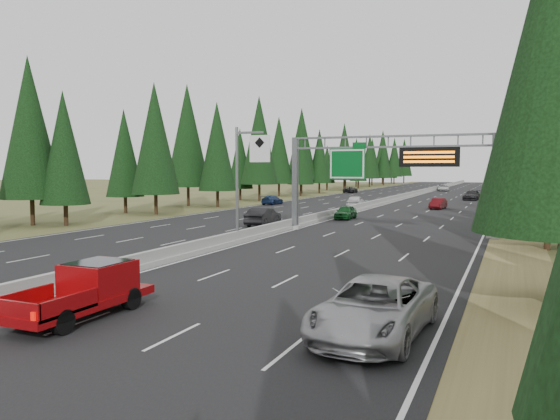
% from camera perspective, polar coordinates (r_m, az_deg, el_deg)
% --- Properties ---
extents(road, '(32.00, 260.00, 0.08)m').
position_cam_1_polar(road, '(90.21, 11.97, 0.95)').
color(road, black).
rests_on(road, ground).
extents(shoulder_right, '(3.60, 260.00, 0.06)m').
position_cam_1_polar(shoulder_right, '(88.49, 23.35, 0.61)').
color(shoulder_right, olive).
rests_on(shoulder_right, ground).
extents(shoulder_left, '(3.60, 260.00, 0.06)m').
position_cam_1_polar(shoulder_left, '(95.28, 1.41, 1.21)').
color(shoulder_left, '#4A5126').
rests_on(shoulder_left, ground).
extents(median_barrier, '(0.70, 260.00, 0.85)m').
position_cam_1_polar(median_barrier, '(90.19, 11.98, 1.18)').
color(median_barrier, gray).
rests_on(median_barrier, road).
extents(sign_gantry, '(16.75, 0.98, 7.80)m').
position_cam_1_polar(sign_gantry, '(44.07, 11.99, 4.28)').
color(sign_gantry, slate).
rests_on(sign_gantry, road).
extents(hov_sign_pole, '(2.80, 0.50, 8.00)m').
position_cam_1_polar(hov_sign_pole, '(37.37, -3.75, 3.54)').
color(hov_sign_pole, slate).
rests_on(hov_sign_pole, road).
extents(tree_row_right, '(11.35, 240.08, 18.46)m').
position_cam_1_polar(tree_row_right, '(68.82, 27.12, 7.12)').
color(tree_row_right, black).
rests_on(tree_row_right, ground).
extents(tree_row_left, '(11.34, 244.26, 18.34)m').
position_cam_1_polar(tree_row_left, '(86.99, -3.94, 6.85)').
color(tree_row_left, black).
rests_on(tree_row_left, ground).
extents(silver_minivan, '(3.24, 6.47, 1.76)m').
position_cam_1_polar(silver_minivan, '(17.32, 9.82, -10.05)').
color(silver_minivan, '#9B9A9F').
rests_on(silver_minivan, road).
extents(red_pickup, '(2.01, 5.64, 1.84)m').
position_cam_1_polar(red_pickup, '(20.55, -19.22, -7.55)').
color(red_pickup, black).
rests_on(red_pickup, road).
extents(car_ahead_green, '(1.80, 4.20, 1.41)m').
position_cam_1_polar(car_ahead_green, '(56.35, 6.88, -0.22)').
color(car_ahead_green, '#124F1D').
rests_on(car_ahead_green, road).
extents(car_ahead_dkred, '(1.87, 4.31, 1.38)m').
position_cam_1_polar(car_ahead_dkred, '(72.72, 16.19, 0.65)').
color(car_ahead_dkred, '#520B10').
rests_on(car_ahead_dkred, road).
extents(car_ahead_dkgrey, '(2.77, 5.67, 1.59)m').
position_cam_1_polar(car_ahead_dkgrey, '(95.08, 19.41, 1.47)').
color(car_ahead_dkgrey, black).
rests_on(car_ahead_dkgrey, road).
extents(car_ahead_white, '(2.67, 5.26, 1.42)m').
position_cam_1_polar(car_ahead_white, '(131.44, 16.71, 2.22)').
color(car_ahead_white, silver).
rests_on(car_ahead_white, road).
extents(car_ahead_far, '(1.86, 4.19, 1.40)m').
position_cam_1_polar(car_ahead_far, '(137.83, 16.53, 2.31)').
color(car_ahead_far, black).
rests_on(car_ahead_far, road).
extents(car_onc_near, '(2.01, 5.07, 1.64)m').
position_cam_1_polar(car_onc_near, '(49.51, -1.76, -0.69)').
color(car_onc_near, black).
rests_on(car_onc_near, road).
extents(car_onc_blue, '(1.94, 4.52, 1.30)m').
position_cam_1_polar(car_onc_blue, '(78.72, -0.82, 1.06)').
color(car_onc_blue, navy).
rests_on(car_onc_blue, road).
extents(car_onc_white, '(2.33, 4.99, 1.65)m').
position_cam_1_polar(car_onc_white, '(72.39, 7.93, 0.87)').
color(car_onc_white, silver).
rests_on(car_onc_white, road).
extents(car_onc_far, '(2.29, 4.79, 1.32)m').
position_cam_1_polar(car_onc_far, '(117.46, 7.38, 2.11)').
color(car_onc_far, black).
rests_on(car_onc_far, road).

